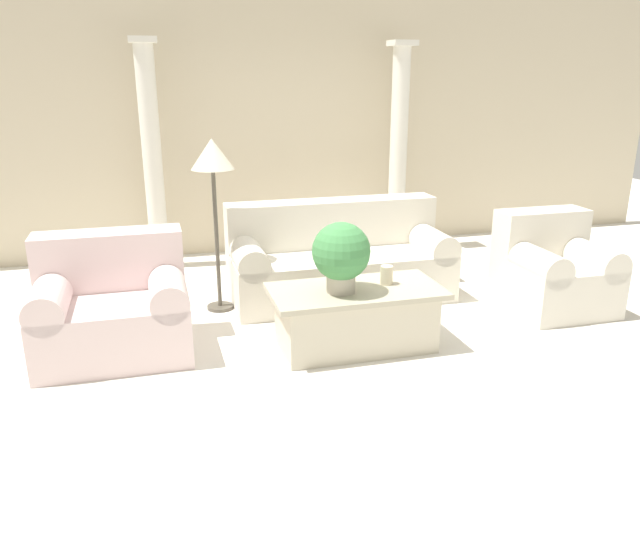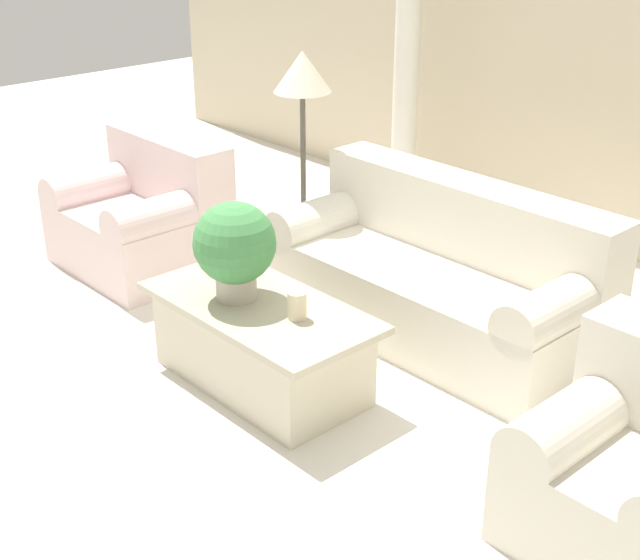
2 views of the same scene
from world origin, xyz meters
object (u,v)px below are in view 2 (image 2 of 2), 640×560
sofa_long (439,275)px  potted_plant (235,246)px  loveseat (145,215)px  floor_lamp (302,86)px  coffee_table (261,343)px

sofa_long → potted_plant: 1.34m
loveseat → potted_plant: 1.77m
loveseat → potted_plant: bearing=-15.9°
sofa_long → floor_lamp: bearing=-177.1°
sofa_long → floor_lamp: floor_lamp is taller
sofa_long → coffee_table: (-0.22, -1.18, -0.11)m
sofa_long → loveseat: (-2.01, -0.75, 0.01)m
loveseat → floor_lamp: 1.45m
sofa_long → floor_lamp: size_ratio=1.34×
coffee_table → loveseat: bearing=166.6°
sofa_long → potted_plant: size_ratio=3.85×
floor_lamp → potted_plant: bearing=-56.1°
potted_plant → loveseat: bearing=164.1°
loveseat → potted_plant: potted_plant is taller
sofa_long → potted_plant: potted_plant is taller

